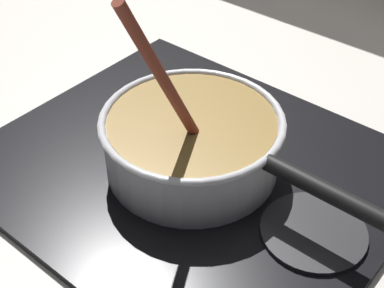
% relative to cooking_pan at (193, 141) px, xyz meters
% --- Properties ---
extents(ground, '(2.40, 1.60, 0.04)m').
position_rel_cooking_pan_xyz_m(ground, '(0.02, -0.08, -0.08)').
color(ground, beige).
extents(hob_plate, '(0.56, 0.48, 0.01)m').
position_rel_cooking_pan_xyz_m(hob_plate, '(-0.00, 0.00, -0.05)').
color(hob_plate, black).
rests_on(hob_plate, ground).
extents(burner_ring, '(0.18, 0.18, 0.01)m').
position_rel_cooking_pan_xyz_m(burner_ring, '(-0.00, 0.00, -0.04)').
color(burner_ring, '#592D0C').
rests_on(burner_ring, hob_plate).
extents(spare_burner, '(0.13, 0.13, 0.01)m').
position_rel_cooking_pan_xyz_m(spare_burner, '(0.19, 0.00, -0.04)').
color(spare_burner, '#262628').
rests_on(spare_burner, hob_plate).
extents(cooking_pan, '(0.42, 0.25, 0.29)m').
position_rel_cooking_pan_xyz_m(cooking_pan, '(0.00, 0.00, 0.00)').
color(cooking_pan, silver).
rests_on(cooking_pan, hob_plate).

